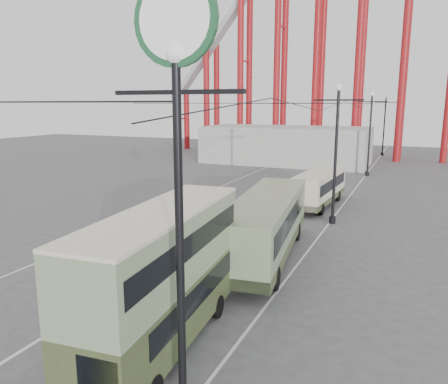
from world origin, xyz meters
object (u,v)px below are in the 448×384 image
at_px(single_decker_green, 266,224).
at_px(single_decker_cream, 319,187).
at_px(double_decker_bus, 163,272).
at_px(lamp_post_near, 177,113).
at_px(pedestrian, 188,252).

distance_m(single_decker_green, single_decker_cream, 13.22).
xyz_separation_m(double_decker_bus, single_decker_green, (0.36, 9.62, -0.77)).
height_order(lamp_post_near, single_decker_cream, lamp_post_near).
distance_m(lamp_post_near, pedestrian, 12.64).
bearing_deg(single_decker_cream, single_decker_green, -86.78).
height_order(single_decker_green, single_decker_cream, single_decker_green).
relative_size(lamp_post_near, double_decker_bus, 1.20).
distance_m(single_decker_cream, pedestrian, 16.78).
height_order(single_decker_cream, pedestrian, single_decker_cream).
relative_size(lamp_post_near, single_decker_green, 0.90).
distance_m(double_decker_bus, pedestrian, 7.02).
bearing_deg(double_decker_bus, lamp_post_near, -57.08).
bearing_deg(single_decker_green, pedestrian, -138.43).
distance_m(single_decker_green, pedestrian, 4.48).
bearing_deg(pedestrian, single_decker_cream, -109.58).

